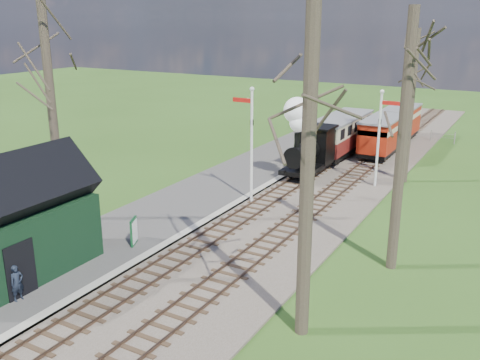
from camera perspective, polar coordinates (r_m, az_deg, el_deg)
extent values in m
ellipsoid|color=#385B23|center=(81.08, 0.78, -0.44)|extent=(57.60, 36.00, 16.20)
ellipsoid|color=#385B23|center=(84.51, 14.27, -1.42)|extent=(64.00, 40.00, 18.00)
cube|color=brown|center=(33.15, 9.20, 0.08)|extent=(8.00, 60.00, 0.10)
cube|color=brown|center=(33.76, 6.35, 0.66)|extent=(0.07, 60.00, 0.12)
cube|color=brown|center=(33.40, 7.92, 0.42)|extent=(0.07, 60.00, 0.12)
cube|color=#38281C|center=(33.58, 7.13, 0.47)|extent=(1.60, 60.00, 0.09)
cube|color=brown|center=(32.87, 10.51, 0.03)|extent=(0.07, 60.00, 0.12)
cube|color=brown|center=(32.58, 12.17, -0.23)|extent=(0.07, 60.00, 0.12)
cube|color=#38281C|center=(32.74, 11.33, -0.17)|extent=(1.60, 60.00, 0.09)
cube|color=#474442|center=(28.48, -5.68, -2.53)|extent=(5.00, 44.00, 0.20)
cube|color=#B2AD9E|center=(27.29, -1.71, -3.32)|extent=(0.40, 44.00, 0.21)
cube|color=black|center=(21.79, -22.91, -6.20)|extent=(3.00, 6.00, 2.60)
cube|color=black|center=(21.17, -23.48, -1.58)|extent=(3.25, 6.30, 3.25)
cube|color=black|center=(20.24, -22.35, -8.85)|extent=(0.06, 1.20, 2.00)
cylinder|color=silver|center=(27.86, 1.25, 3.34)|extent=(0.14, 0.14, 6.00)
sphere|color=silver|center=(27.30, 1.29, 9.68)|extent=(0.24, 0.24, 0.24)
cube|color=#B7140F|center=(27.64, 0.27, 8.52)|extent=(1.10, 0.08, 0.22)
cube|color=black|center=(27.56, 1.27, 6.17)|extent=(0.18, 0.06, 0.30)
cylinder|color=silver|center=(31.61, 14.53, 3.98)|extent=(0.14, 0.14, 5.50)
sphere|color=silver|center=(31.11, 14.92, 9.10)|extent=(0.24, 0.24, 0.24)
cube|color=#B7140F|center=(31.06, 15.82, 7.89)|extent=(1.10, 0.08, 0.22)
cube|color=black|center=(31.38, 14.69, 6.02)|extent=(0.18, 0.06, 0.30)
cylinder|color=#382D23|center=(26.02, -19.42, 7.02)|extent=(0.41, 0.41, 11.00)
cylinder|color=#382D23|center=(15.37, 7.31, 3.37)|extent=(0.42, 0.42, 12.00)
cylinder|color=#382D23|center=(20.83, 16.88, 3.55)|extent=(0.40, 0.40, 10.00)
cylinder|color=#382D23|center=(32.93, 17.72, 7.34)|extent=(0.39, 0.39, 9.00)
cube|color=slate|center=(46.27, 14.23, 5.49)|extent=(12.60, 0.02, 0.01)
cube|color=slate|center=(46.33, 14.20, 5.13)|extent=(12.60, 0.02, 0.02)
cylinder|color=slate|center=(46.32, 14.21, 5.19)|extent=(0.08, 0.08, 1.00)
cube|color=black|center=(33.46, 7.19, 1.48)|extent=(1.89, 4.44, 0.28)
cylinder|color=black|center=(32.61, 6.81, 2.90)|extent=(1.22, 2.89, 1.22)
cube|color=black|center=(34.38, 8.12, 3.78)|extent=(2.00, 1.78, 2.22)
cylinder|color=black|center=(31.38, 6.08, 4.24)|extent=(0.31, 0.31, 0.89)
sphere|color=#BB8D37|center=(32.73, 7.08, 4.34)|extent=(0.58, 0.58, 0.58)
sphere|color=white|center=(31.13, 6.31, 6.11)|extent=(1.11, 1.11, 1.11)
sphere|color=white|center=(31.19, 6.09, 7.38)|extent=(1.55, 1.55, 1.55)
cylinder|color=black|center=(32.50, 5.47, 0.81)|extent=(0.11, 0.71, 0.71)
cylinder|color=black|center=(32.13, 7.10, 0.56)|extent=(0.11, 0.71, 0.71)
cube|color=black|center=(38.94, 10.59, 3.37)|extent=(2.11, 7.77, 0.33)
cube|color=maroon|center=(38.79, 10.64, 4.32)|extent=(2.22, 7.77, 1.00)
cube|color=#BEB390|center=(38.59, 10.72, 5.77)|extent=(2.22, 7.77, 1.00)
cube|color=slate|center=(38.48, 10.77, 6.58)|extent=(2.33, 7.99, 0.13)
cube|color=black|center=(39.41, 14.77, 3.21)|extent=(1.94, 5.09, 0.31)
cube|color=#9A1F0C|center=(39.27, 14.83, 4.07)|extent=(2.04, 5.09, 0.92)
cube|color=#BEB390|center=(39.09, 14.93, 5.38)|extent=(2.04, 5.09, 0.92)
cube|color=slate|center=(38.99, 14.99, 6.11)|extent=(2.14, 5.30, 0.12)
cube|color=black|center=(44.63, 16.64, 4.64)|extent=(1.94, 5.09, 0.31)
cube|color=#9A1F0C|center=(44.51, 16.70, 5.41)|extent=(2.04, 5.09, 0.92)
cube|color=#BEB390|center=(44.35, 16.80, 6.56)|extent=(2.04, 5.09, 0.92)
cube|color=slate|center=(44.27, 16.86, 7.21)|extent=(2.14, 5.30, 0.12)
cube|color=#0E451F|center=(23.44, -11.26, -5.39)|extent=(0.41, 0.76, 1.17)
cube|color=silver|center=(23.43, -11.14, -5.40)|extent=(0.30, 0.64, 0.96)
cube|color=#3F2C16|center=(20.78, -23.78, -10.63)|extent=(0.74, 1.60, 0.07)
cube|color=#3F2C16|center=(21.31, -22.59, -10.22)|extent=(0.07, 0.07, 0.22)
imported|color=black|center=(20.15, -22.68, -10.10)|extent=(0.36, 0.51, 1.30)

